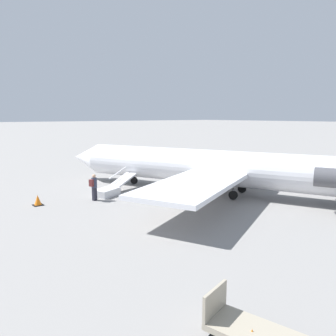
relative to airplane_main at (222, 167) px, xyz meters
name	(u,v)px	position (x,y,z in m)	size (l,w,h in m)	color
ground_plane	(210,193)	(0.77, 0.34, -1.91)	(600.00, 600.00, 0.00)	gray
airplane_main	(222,167)	(0.00, 0.00, 0.00)	(24.64, 19.21, 6.36)	silver
boarding_stairs	(110,189)	(4.77, 6.20, -1.54)	(2.56, 4.08, 1.62)	silver
passenger	(94,185)	(3.96, 7.81, -0.90)	(0.45, 0.57, 1.74)	#23232D
luggage_cart	(249,330)	(-10.94, 11.08, -1.45)	(2.41, 1.62, 1.22)	#9E937F
traffic_cone_near_stairs	(38,201)	(5.07, 11.05, -1.61)	(0.59, 0.59, 0.65)	black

